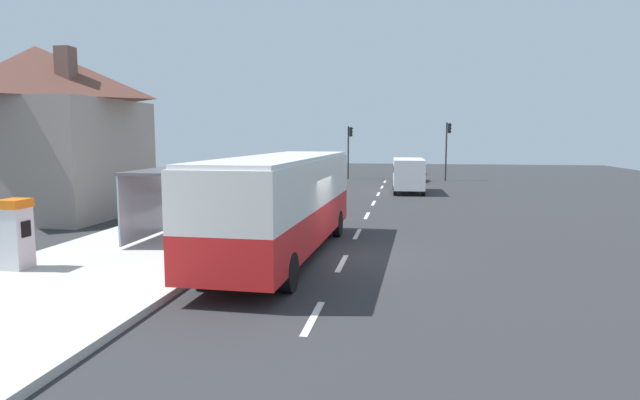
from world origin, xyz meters
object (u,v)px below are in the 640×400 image
recycling_bin_red (232,223)px  traffic_light_near_side (448,142)px  white_van (408,173)px  sedan_near (409,166)px  traffic_light_far_side (349,144)px  ticket_machine (16,233)px  recycling_bin_blue (238,220)px  bus (282,200)px  bus_shelter (160,186)px  sedan_far (409,172)px  house_behind_platform (40,130)px  recycling_bin_orange (243,217)px

recycling_bin_red → traffic_light_near_side: (9.70, 29.03, 2.68)m
white_van → sedan_near: white_van is taller
traffic_light_far_side → ticket_machine: bearing=-98.5°
recycling_bin_blue → traffic_light_near_side: size_ratio=0.19×
bus → sedan_near: 39.63m
traffic_light_far_side → bus_shelter: 31.16m
bus → sedan_near: bearing=84.2°
sedan_far → traffic_light_near_side: size_ratio=0.89×
sedan_near → bus_shelter: size_ratio=1.12×
sedan_far → house_behind_platform: size_ratio=0.52×
recycling_bin_red → bus_shelter: size_ratio=0.24×
house_behind_platform → recycling_bin_orange: bearing=-16.8°
recycling_bin_orange → house_behind_platform: 12.15m
traffic_light_near_side → bus_shelter: traffic_light_near_side is taller
recycling_bin_red → bus: bearing=-44.1°
bus → house_behind_platform: 15.57m
sedan_near → ticket_machine: size_ratio=2.30×
sedan_far → ticket_machine: bearing=-107.5°
sedan_near → recycling_bin_blue: (-6.50, -36.30, -0.14)m
traffic_light_near_side → house_behind_platform: size_ratio=0.58×
traffic_light_near_side → bus: bearing=-102.9°
recycling_bin_red → house_behind_platform: size_ratio=0.11×
sedan_near → ticket_machine: bearing=-104.1°
recycling_bin_orange → house_behind_platform: size_ratio=0.11×
recycling_bin_blue → recycling_bin_orange: (0.00, 0.70, 0.00)m
traffic_light_near_side → sedan_far: bearing=-166.9°
ticket_machine → recycling_bin_blue: ticket_machine is taller
bus → ticket_machine: bearing=-153.5°
bus → recycling_bin_orange: size_ratio=11.66×
recycling_bin_red → house_behind_platform: house_behind_platform is taller
sedan_far → traffic_light_far_side: 6.09m
recycling_bin_orange → traffic_light_far_side: 28.57m
sedan_near → traffic_light_far_side: size_ratio=0.94×
bus → traffic_light_far_side: (-1.39, 32.24, 1.32)m
sedan_far → ticket_machine: 35.70m
white_van → sedan_near: bearing=89.7°
sedan_near → recycling_bin_red: size_ratio=4.70×
white_van → traffic_light_far_side: (-5.30, 11.42, 1.82)m
sedan_far → ticket_machine: ticket_machine is taller
sedan_far → house_behind_platform: house_behind_platform is taller
sedan_near → sedan_far: (-0.00, -8.71, 0.00)m
white_van → ticket_machine: 26.42m
bus → traffic_light_near_side: size_ratio=2.20×
bus → recycling_bin_red: bus is taller
ticket_machine → house_behind_platform: bearing=123.3°
sedan_near → recycling_bin_orange: sedan_near is taller
bus → sedan_far: (4.01, 30.70, -1.05)m
sedan_near → recycling_bin_orange: (-6.50, -35.60, -0.14)m
recycling_bin_blue → traffic_light_far_side: 29.26m
sedan_near → traffic_light_near_side: size_ratio=0.89×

